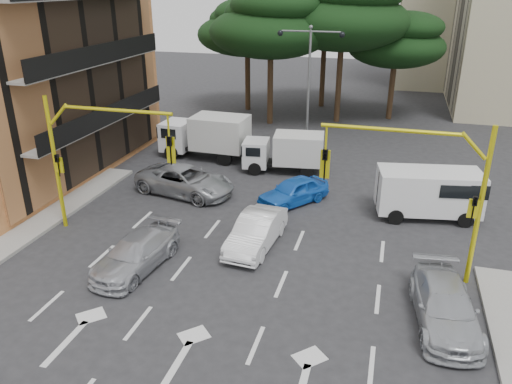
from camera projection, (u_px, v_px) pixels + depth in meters
The scene contains 19 objects.
ground at pixel (230, 276), 18.95m from camera, with size 120.00×120.00×0.00m, color #28282B.
median_strip at pixel (306, 149), 33.12m from camera, with size 1.40×6.00×0.15m, color gray.
apartment_beige_far at pixel (482, 2), 51.52m from camera, with size 16.20×12.15×16.70m.
pine_left_near at pixel (272, 22), 36.45m from camera, with size 9.15×9.15×10.23m.
pine_center at pixel (344, 12), 36.71m from camera, with size 9.98×9.98×11.16m.
pine_left_far at pixel (248, 27), 41.02m from camera, with size 8.32×8.32×9.30m.
pine_right at pixel (397, 40), 38.30m from camera, with size 7.49×7.49×8.37m.
pine_back at pixel (326, 17), 41.92m from camera, with size 9.15×9.15×10.23m.
signal_mast_right at pixel (429, 180), 17.52m from camera, with size 5.79×0.37×6.00m.
signal_mast_left at pixel (89, 148), 20.90m from camera, with size 5.79×0.37×6.00m.
street_lamp_center at pixel (309, 67), 31.04m from camera, with size 4.16×0.36×7.77m.
car_white_hatch at pixel (256, 231), 20.83m from camera, with size 1.48×4.24×1.40m, color white.
car_blue_compact at pixel (294, 191), 24.93m from camera, with size 1.56×3.88×1.32m, color blue.
car_silver_wagon at pixel (136, 253), 19.26m from camera, with size 1.80×4.44×1.29m, color #AFB1B8.
car_silver_cross_a at pixel (185, 180), 26.07m from camera, with size 2.44×5.30×1.47m, color #989BA0.
car_silver_parked at pixel (445, 306), 16.10m from camera, with size 1.86×4.58×1.33m, color #AEB1B7.
van_white at pixel (428, 194), 23.35m from camera, with size 2.11×4.66×2.33m, color white, non-canonical shape.
box_truck_a at pixel (205, 137), 31.24m from camera, with size 2.34×5.57×2.74m, color white, non-canonical shape.
box_truck_b at pixel (284, 153), 28.97m from camera, with size 1.97×4.68×2.30m, color silver, non-canonical shape.
Camera 1 is at (5.33, -15.35, 10.32)m, focal length 35.00 mm.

